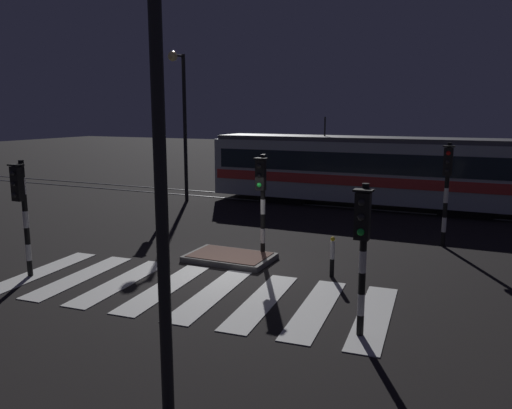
{
  "coord_description": "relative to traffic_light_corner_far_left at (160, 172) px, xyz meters",
  "views": [
    {
      "loc": [
        6.48,
        -12.16,
        4.39
      ],
      "look_at": [
        -0.25,
        2.63,
        1.4
      ],
      "focal_mm": 35.46,
      "sensor_mm": 36.0,
      "label": 1
    }
  ],
  "objects": [
    {
      "name": "rail_near",
      "position": [
        5.35,
        5.93,
        -1.98
      ],
      "size": [
        80.0,
        0.12,
        0.03
      ],
      "primitive_type": "cube",
      "color": "#59595E",
      "rests_on": "ground"
    },
    {
      "name": "traffic_light_corner_far_left",
      "position": [
        0.0,
        0.0,
        0.0
      ],
      "size": [
        0.36,
        0.42,
        3.03
      ],
      "color": "black",
      "rests_on": "ground"
    },
    {
      "name": "traffic_light_corner_far_right",
      "position": [
        10.75,
        0.48,
        0.26
      ],
      "size": [
        0.36,
        0.42,
        3.42
      ],
      "color": "black",
      "rests_on": "ground"
    },
    {
      "name": "tram",
      "position": [
        7.06,
        6.64,
        -0.25
      ],
      "size": [
        15.31,
        2.58,
        4.15
      ],
      "color": "#B2BCC1",
      "rests_on": "ground"
    },
    {
      "name": "traffic_light_corner_near_right",
      "position": [
        9.81,
        -7.41,
        0.02
      ],
      "size": [
        0.36,
        0.42,
        3.06
      ],
      "color": "black",
      "rests_on": "ground"
    },
    {
      "name": "traffic_island",
      "position": [
        5.06,
        -3.76,
        -1.91
      ],
      "size": [
        2.52,
        1.61,
        0.18
      ],
      "color": "slate",
      "rests_on": "ground"
    },
    {
      "name": "crosswalk_zebra",
      "position": [
        5.35,
        -6.59,
        -1.98
      ],
      "size": [
        10.03,
        4.51,
        0.02
      ],
      "color": "silver",
      "rests_on": "ground"
    },
    {
      "name": "ground_plane",
      "position": [
        5.35,
        -4.59,
        -1.99
      ],
      "size": [
        120.0,
        120.0,
        0.0
      ],
      "primitive_type": "plane",
      "color": "black"
    },
    {
      "name": "traffic_light_corner_near_left",
      "position": [
        0.85,
        -7.45,
        0.09
      ],
      "size": [
        0.36,
        0.42,
        3.16
      ],
      "color": "black",
      "rests_on": "ground"
    },
    {
      "name": "rail_far",
      "position": [
        5.35,
        7.36,
        -1.98
      ],
      "size": [
        80.0,
        0.12,
        0.03
      ],
      "primitive_type": "cube",
      "color": "#59595E",
      "rests_on": "ground"
    },
    {
      "name": "bollard_island_edge",
      "position": [
        8.29,
        -4.01,
        -1.44
      ],
      "size": [
        0.12,
        0.12,
        1.11
      ],
      "color": "black",
      "rests_on": "ground"
    },
    {
      "name": "street_lamp_near_kerb",
      "position": [
        7.84,
        -11.36,
        2.43
      ],
      "size": [
        0.44,
        1.21,
        6.94
      ],
      "color": "black",
      "rests_on": "ground"
    },
    {
      "name": "traffic_light_median_centre",
      "position": [
        5.83,
        -3.15,
        0.08
      ],
      "size": [
        0.36,
        0.42,
        3.15
      ],
      "color": "black",
      "rests_on": "ground"
    },
    {
      "name": "street_lamp_trackside_left",
      "position": [
        -1.63,
        4.22,
        2.52
      ],
      "size": [
        0.44,
        1.21,
        7.12
      ],
      "color": "black",
      "rests_on": "ground"
    }
  ]
}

